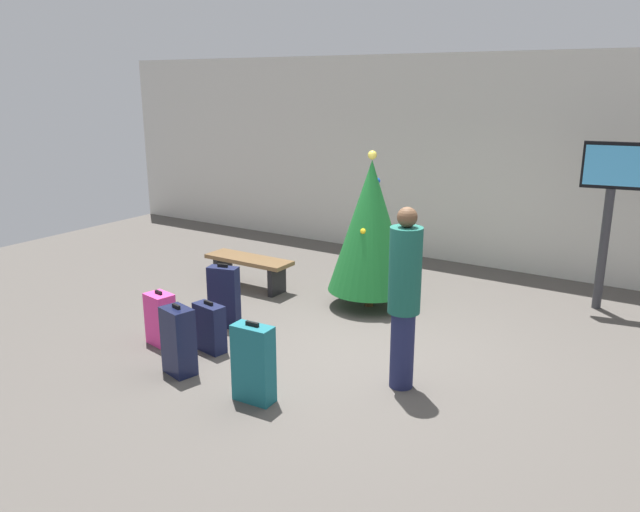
# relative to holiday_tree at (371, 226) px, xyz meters

# --- Properties ---
(ground_plane) EXTENTS (16.00, 16.00, 0.00)m
(ground_plane) POSITION_rel_holiday_tree_xyz_m (0.63, -1.60, -1.14)
(ground_plane) COLOR #514C47
(back_wall) EXTENTS (16.00, 0.20, 3.47)m
(back_wall) POSITION_rel_holiday_tree_xyz_m (0.63, 2.84, 0.60)
(back_wall) COLOR beige
(back_wall) RESTS_ON ground_plane
(holiday_tree) EXTENTS (1.15, 1.15, 2.15)m
(holiday_tree) POSITION_rel_holiday_tree_xyz_m (0.00, 0.00, 0.00)
(holiday_tree) COLOR #4C3319
(holiday_tree) RESTS_ON ground_plane
(flight_info_kiosk) EXTENTS (0.78, 0.22, 2.27)m
(flight_info_kiosk) POSITION_rel_holiday_tree_xyz_m (2.68, 1.63, 0.42)
(flight_info_kiosk) COLOR #333338
(flight_info_kiosk) RESTS_ON ground_plane
(waiting_bench) EXTENTS (1.38, 0.44, 0.48)m
(waiting_bench) POSITION_rel_holiday_tree_xyz_m (-1.89, -0.30, -0.78)
(waiting_bench) COLOR brown
(waiting_bench) RESTS_ON ground_plane
(traveller_0) EXTENTS (0.33, 0.33, 1.87)m
(traveller_0) POSITION_rel_holiday_tree_xyz_m (1.41, -1.92, -0.14)
(traveller_0) COLOR #1E234C
(traveller_0) RESTS_ON ground_plane
(suitcase_0) EXTENTS (0.42, 0.24, 0.61)m
(suitcase_0) POSITION_rel_holiday_tree_xyz_m (-0.83, -2.32, -0.85)
(suitcase_0) COLOR #141938
(suitcase_0) RESTS_ON ground_plane
(suitcase_1) EXTENTS (0.41, 0.27, 0.83)m
(suitcase_1) POSITION_rel_holiday_tree_xyz_m (-1.18, -1.66, -0.74)
(suitcase_1) COLOR #141938
(suitcase_1) RESTS_ON ground_plane
(suitcase_2) EXTENTS (0.36, 0.29, 0.66)m
(suitcase_2) POSITION_rel_holiday_tree_xyz_m (-1.47, -2.48, -0.83)
(suitcase_2) COLOR #E5388C
(suitcase_2) RESTS_ON ground_plane
(suitcase_3) EXTENTS (0.41, 0.22, 0.82)m
(suitcase_3) POSITION_rel_holiday_tree_xyz_m (0.33, -2.97, -0.75)
(suitcase_3) COLOR #19606B
(suitcase_3) RESTS_ON ground_plane
(suitcase_4) EXTENTS (0.39, 0.31, 0.78)m
(suitcase_4) POSITION_rel_holiday_tree_xyz_m (-0.71, -2.93, -0.77)
(suitcase_4) COLOR #141938
(suitcase_4) RESTS_ON ground_plane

